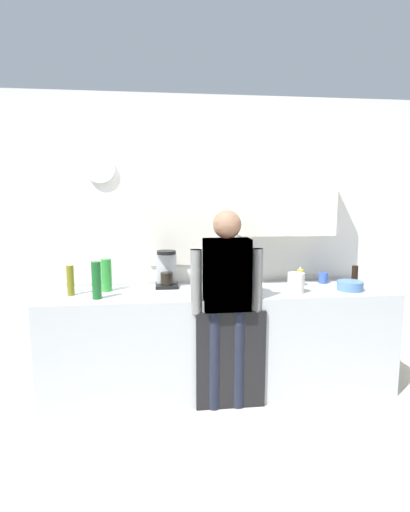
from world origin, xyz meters
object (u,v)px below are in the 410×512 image
bottle_clear_soda (106,275)px  person_at_sink (227,294)px  bottle_red_vinegar (231,283)px  bottle_green_wine (96,280)px  mixing_bowl (350,286)px  bottle_olive_oil (70,280)px  coffee_maker (167,271)px  storage_canister (296,283)px  bottle_amber_beer (227,277)px  cup_blue_mug (323,278)px  dish_soap (300,277)px  potted_plant (211,279)px  bottle_dark_sauce (355,275)px  person_guest (227,294)px

bottle_clear_soda → person_at_sink: 1.06m
bottle_red_vinegar → bottle_green_wine: size_ratio=0.73×
mixing_bowl → person_at_sink: bearing=-170.0°
bottle_olive_oil → person_at_sink: size_ratio=0.16×
coffee_maker → person_at_sink: bearing=-49.3°
storage_canister → bottle_amber_beer: bearing=164.7°
cup_blue_mug → dish_soap: 0.27m
bottle_amber_beer → cup_blue_mug: 0.96m
bottle_clear_soda → bottle_red_vinegar: bottle_clear_soda is taller
bottle_green_wine → coffee_maker: bearing=33.2°
bottle_red_vinegar → potted_plant: size_ratio=0.96×
coffee_maker → bottle_dark_sauce: coffee_maker is taller
storage_canister → potted_plant: bearing=179.6°
bottle_green_wine → storage_canister: bottle_green_wine is taller
bottle_olive_oil → storage_canister: (1.87, -0.14, -0.04)m
bottle_red_vinegar → cup_blue_mug: size_ratio=2.20×
bottle_olive_oil → mixing_bowl: bearing=-2.6°
bottle_dark_sauce → dish_soap: size_ratio=1.00×
bottle_clear_soda → bottle_red_vinegar: bearing=-16.1°
bottle_amber_beer → bottle_green_wine: bearing=-171.7°
mixing_bowl → storage_canister: 0.50m
bottle_olive_oil → storage_canister: 1.87m
person_guest → bottle_amber_beer: bearing=-83.7°
mixing_bowl → bottle_olive_oil: bearing=177.4°
bottle_clear_soda → bottle_red_vinegar: 1.07m
bottle_green_wine → potted_plant: size_ratio=1.30×
bottle_green_wine → mixing_bowl: size_ratio=1.36×
bottle_amber_beer → bottle_red_vinegar: bearing=-91.7°
potted_plant → storage_canister: 0.72m
mixing_bowl → potted_plant: 1.22m
dish_soap → storage_canister: bearing=-117.1°
bottle_clear_soda → bottle_amber_beer: (1.03, -0.10, -0.02)m
potted_plant → storage_canister: bearing=-0.4°
bottle_olive_oil → bottle_dark_sauce: 2.51m
bottle_clear_soda → person_guest: (0.97, -0.42, -0.09)m
dish_soap → bottle_amber_beer: bearing=-172.0°
potted_plant → person_guest: 0.21m
person_guest → mixing_bowl: bearing=-152.8°
potted_plant → storage_canister: potted_plant is taller
bottle_amber_beer → storage_canister: size_ratio=1.35×
coffee_maker → bottle_red_vinegar: bearing=-38.3°
coffee_maker → bottle_amber_beer: coffee_maker is taller
mixing_bowl → storage_canister: size_ratio=1.29×
bottle_dark_sauce → coffee_maker: bearing=175.5°
bottle_dark_sauce → person_at_sink: person_at_sink is taller
bottle_red_vinegar → person_at_sink: 0.15m
dish_soap → bottle_clear_soda: bearing=179.8°
cup_blue_mug → bottle_olive_oil: bearing=-175.0°
bottle_green_wine → mixing_bowl: (2.13, 0.04, -0.11)m
bottle_red_vinegar → storage_canister: bottle_red_vinegar is taller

